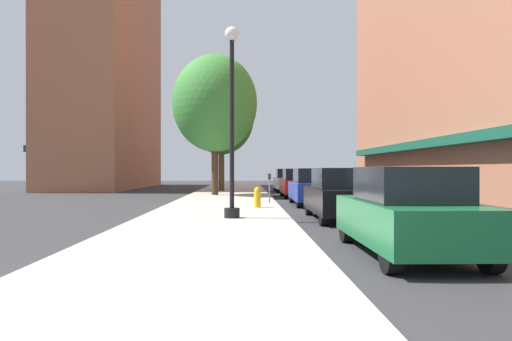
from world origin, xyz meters
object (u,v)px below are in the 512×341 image
object	(u,v)px
car_red	(297,183)
car_white	(287,181)
tree_mid	(221,117)
fire_hydrant	(257,197)
car_black	(340,195)
car_blue	(313,187)
car_green	(407,212)
parking_meter_near	(269,184)
tree_near	(215,103)
lamppost	(232,118)

from	to	relation	value
car_red	car_white	xyz separation A→B (m)	(0.00, 6.81, 0.00)
car_red	car_white	distance (m)	6.81
tree_mid	car_white	bearing A→B (deg)	9.10
fire_hydrant	tree_mid	bearing A→B (deg)	98.25
car_white	car_black	bearing A→B (deg)	-89.80
car_blue	car_green	bearing A→B (deg)	-90.28
car_green	car_black	xyz separation A→B (m)	(0.00, 6.28, 0.00)
fire_hydrant	car_black	xyz separation A→B (m)	(2.55, -3.65, 0.29)
car_black	car_white	distance (m)	19.31
tree_mid	fire_hydrant	bearing A→B (deg)	-81.75
car_red	parking_meter_near	bearing A→B (deg)	-107.27
car_black	car_white	xyz separation A→B (m)	(0.00, 19.31, 0.00)
fire_hydrant	car_red	distance (m)	9.22
fire_hydrant	tree_near	distance (m)	10.79
parking_meter_near	car_green	xyz separation A→B (m)	(1.95, -12.34, -0.14)
fire_hydrant	car_blue	bearing A→B (deg)	45.75
tree_near	car_blue	size ratio (longest dim) A/B	1.92
car_black	car_red	xyz separation A→B (m)	(0.00, 12.50, 0.00)
car_black	car_red	size ratio (longest dim) A/B	1.00
tree_mid	car_green	world-z (taller)	tree_mid
lamppost	car_blue	world-z (taller)	lamppost
tree_near	car_red	xyz separation A→B (m)	(4.81, -0.46, -4.68)
tree_near	car_white	distance (m)	9.25
tree_near	tree_mid	distance (m)	5.61
parking_meter_near	car_red	xyz separation A→B (m)	(1.95, 6.44, -0.14)
car_green	car_blue	size ratio (longest dim) A/B	1.00
car_red	car_white	bearing A→B (deg)	89.56
lamppost	car_red	size ratio (longest dim) A/B	1.37
parking_meter_near	tree_near	size ratio (longest dim) A/B	0.16
parking_meter_near	car_white	bearing A→B (deg)	81.63
fire_hydrant	tree_mid	size ratio (longest dim) A/B	0.10
tree_mid	car_red	size ratio (longest dim) A/B	1.82
tree_near	car_black	bearing A→B (deg)	-69.62
tree_near	car_red	world-z (taller)	tree_near
fire_hydrant	tree_mid	distance (m)	15.80
fire_hydrant	parking_meter_near	world-z (taller)	parking_meter_near
fire_hydrant	car_green	distance (m)	10.26
car_blue	car_red	size ratio (longest dim) A/B	1.00
lamppost	car_blue	xyz separation A→B (m)	(3.44, 6.66, -2.39)
fire_hydrant	lamppost	bearing A→B (deg)	-102.36
tree_near	car_green	bearing A→B (deg)	-75.95
tree_near	car_green	distance (m)	20.38
car_green	car_blue	bearing A→B (deg)	89.20
tree_near	car_white	bearing A→B (deg)	52.86
lamppost	car_blue	size ratio (longest dim) A/B	1.37
parking_meter_near	tree_mid	distance (m)	13.51
parking_meter_near	car_blue	size ratio (longest dim) A/B	0.30
fire_hydrant	parking_meter_near	distance (m)	2.52
parking_meter_near	car_black	size ratio (longest dim) A/B	0.30
tree_near	fire_hydrant	bearing A→B (deg)	-76.32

